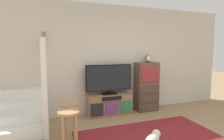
% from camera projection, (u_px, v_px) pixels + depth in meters
% --- Properties ---
extents(back_wall, '(6.40, 0.12, 2.70)m').
position_uv_depth(back_wall, '(117.00, 59.00, 4.62)').
color(back_wall, beige).
rests_on(back_wall, ground_plane).
extents(media_console, '(1.08, 0.38, 0.51)m').
position_uv_depth(media_console, '(109.00, 104.00, 4.39)').
color(media_console, '#997047').
rests_on(media_console, ground_plane).
extents(television, '(1.15, 0.22, 0.73)m').
position_uv_depth(television, '(109.00, 78.00, 4.34)').
color(television, black).
rests_on(television, media_console).
extents(side_cabinet, '(0.58, 0.38, 1.27)m').
position_uv_depth(side_cabinet, '(146.00, 86.00, 4.69)').
color(side_cabinet, brown).
rests_on(side_cabinet, ground_plane).
extents(desk_clock, '(0.18, 0.08, 0.20)m').
position_uv_depth(desk_clock, '(149.00, 59.00, 4.61)').
color(desk_clock, '#4C3823').
rests_on(desk_clock, side_cabinet).
extents(staircase, '(1.00, 1.36, 2.20)m').
position_uv_depth(staircase, '(22.00, 108.00, 3.76)').
color(staircase, white).
rests_on(staircase, ground_plane).
extents(bar_stool_near, '(0.34, 0.34, 0.66)m').
position_uv_depth(bar_stool_near, '(69.00, 121.00, 2.73)').
color(bar_stool_near, '#A37A4C').
rests_on(bar_stool_near, ground_plane).
extents(bar_stool_far, '(0.34, 0.34, 0.65)m').
position_uv_depth(bar_stool_far, '(69.00, 112.00, 3.18)').
color(bar_stool_far, '#A37A4C').
rests_on(bar_stool_far, ground_plane).
extents(dog, '(0.47, 0.43, 0.23)m').
position_uv_depth(dog, '(153.00, 140.00, 2.91)').
color(dog, beige).
rests_on(dog, ground_plane).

